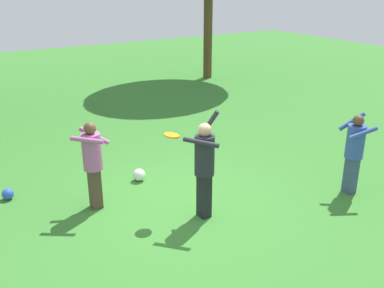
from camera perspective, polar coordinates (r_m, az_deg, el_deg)
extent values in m
plane|color=#387A2D|center=(8.25, -0.75, -7.95)|extent=(40.00, 40.00, 0.00)
cube|color=black|center=(7.73, 1.57, -6.66)|extent=(0.19, 0.22, 0.81)
cylinder|color=#23232D|center=(7.41, 1.63, -1.48)|extent=(0.34, 0.34, 0.70)
sphere|color=tan|center=(7.25, 1.67, 1.84)|extent=(0.23, 0.23, 0.23)
cylinder|color=#23232D|center=(7.12, 1.17, 0.20)|extent=(0.44, 0.52, 0.13)
cylinder|color=#23232D|center=(7.42, 2.13, 2.47)|extent=(0.30, 0.35, 0.55)
cube|color=#4C382D|center=(8.21, -12.41, -5.61)|extent=(0.19, 0.22, 0.77)
cylinder|color=#A85693|center=(7.92, -12.82, -0.97)|extent=(0.34, 0.34, 0.67)
sphere|color=brown|center=(7.77, -13.07, 1.98)|extent=(0.22, 0.22, 0.22)
cylinder|color=#A85693|center=(8.02, -12.53, 1.06)|extent=(0.48, 0.39, 0.33)
cylinder|color=#A85693|center=(7.64, -13.43, 0.49)|extent=(0.50, 0.41, 0.13)
cube|color=#38476B|center=(9.11, 19.83, -3.77)|extent=(0.19, 0.22, 0.74)
cylinder|color=#334C9E|center=(8.85, 20.37, 0.30)|extent=(0.34, 0.34, 0.64)
sphere|color=brown|center=(8.72, 20.72, 2.85)|extent=(0.21, 0.21, 0.21)
cylinder|color=#334C9E|center=(8.62, 21.25, 1.32)|extent=(0.54, 0.26, 0.23)
cylinder|color=#334C9E|center=(8.91, 19.98, 2.75)|extent=(0.51, 0.25, 0.34)
cylinder|color=orange|center=(7.49, -2.64, 1.12)|extent=(0.34, 0.34, 0.07)
sphere|color=blue|center=(9.11, -22.72, -5.98)|extent=(0.22, 0.22, 0.22)
sphere|color=white|center=(9.20, -6.85, -3.98)|extent=(0.26, 0.26, 0.26)
cylinder|color=brown|center=(18.15, 2.08, 15.29)|extent=(0.35, 0.35, 4.34)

